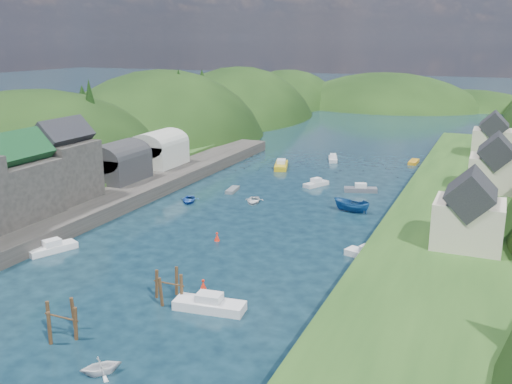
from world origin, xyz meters
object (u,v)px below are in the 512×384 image
at_px(piling_cluster_far, 169,289).
at_px(channel_buoy_far, 217,237).
at_px(channel_buoy_near, 203,285).
at_px(piling_cluster_near, 62,323).

xyz_separation_m(piling_cluster_far, channel_buoy_far, (-3.31, 16.30, -0.66)).
height_order(channel_buoy_near, channel_buoy_far, same).
height_order(piling_cluster_far, channel_buoy_far, piling_cluster_far).
bearing_deg(piling_cluster_far, piling_cluster_near, -115.95).
bearing_deg(channel_buoy_near, channel_buoy_far, 111.59).
distance_m(channel_buoy_near, channel_buoy_far, 14.00).
relative_size(piling_cluster_far, channel_buoy_far, 3.11).
bearing_deg(channel_buoy_near, piling_cluster_near, -116.87).
distance_m(piling_cluster_far, channel_buoy_near, 3.82).
height_order(piling_cluster_near, channel_buoy_near, piling_cluster_near).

